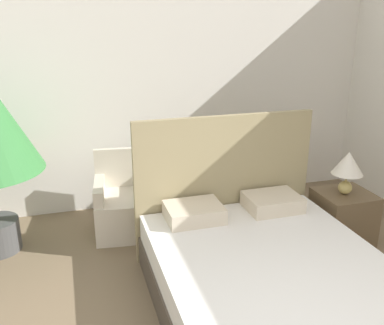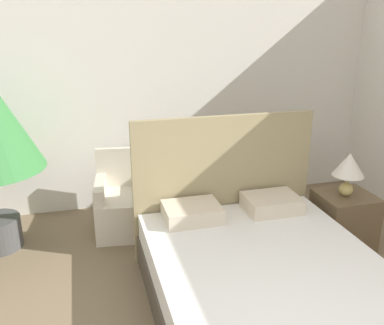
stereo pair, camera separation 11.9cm
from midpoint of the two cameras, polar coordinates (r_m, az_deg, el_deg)
wall_back at (r=5.18m, az=-2.75°, el=10.03°), size 10.00×0.06×2.90m
bed at (r=3.58m, az=10.13°, el=-14.55°), size 1.77×2.09×1.39m
armchair_near_window_left at (r=4.74m, az=-8.38°, el=-5.89°), size 0.65×0.72×0.87m
armchair_near_window_right at (r=4.91m, az=2.34°, el=-4.78°), size 0.64×0.71×0.87m
nightstand at (r=4.67m, az=20.22°, el=-7.26°), size 0.53×0.50×0.57m
table_lamp at (r=4.43m, az=20.91°, el=-0.57°), size 0.31×0.31×0.44m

